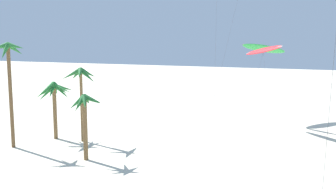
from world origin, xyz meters
TOP-DOWN VIEW (x-y plane):
  - palm_tree_0 at (-19.32, 36.85)m, footprint 4.73×4.50m
  - palm_tree_1 at (-19.35, 36.74)m, footprint 4.16×4.85m
  - palm_tree_2 at (-21.33, 32.10)m, footprint 3.79×3.40m
  - palm_tree_3 at (-15.73, 36.84)m, footprint 4.07×4.25m
  - palm_tree_4 at (-11.59, 31.08)m, footprint 3.44×3.35m
  - flying_kite_3 at (1.24, 58.25)m, footprint 6.26×9.30m
  - flying_kite_6 at (2.17, 50.34)m, footprint 5.94×12.30m

SIDE VIEW (x-z plane):
  - palm_tree_4 at x=-11.59m, z-range 1.89..8.31m
  - palm_tree_0 at x=-19.32m, z-range 1.90..8.36m
  - palm_tree_1 at x=-19.35m, z-range 1.92..8.62m
  - palm_tree_3 at x=-15.73m, z-range 2.72..11.12m
  - palm_tree_2 at x=-21.33m, z-range 3.16..14.36m
  - flying_kite_3 at x=1.24m, z-range 4.44..15.60m
  - flying_kite_6 at x=2.17m, z-range 4.50..15.59m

